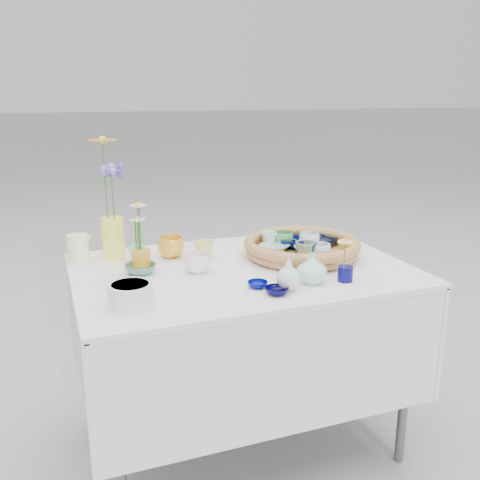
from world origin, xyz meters
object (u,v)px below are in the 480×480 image
object	(u,v)px
display_table	(242,439)
wicker_tray	(302,247)
bud_vase_seafoam	(312,268)
tall_vase_yellow	(113,238)

from	to	relation	value
display_table	wicker_tray	bearing A→B (deg)	10.12
bud_vase_seafoam	wicker_tray	bearing A→B (deg)	69.86
display_table	bud_vase_seafoam	distance (m)	0.87
display_table	wicker_tray	size ratio (longest dim) A/B	2.66
wicker_tray	bud_vase_seafoam	distance (m)	0.31
bud_vase_seafoam	display_table	bearing A→B (deg)	125.32
bud_vase_seafoam	tall_vase_yellow	world-z (taller)	tall_vase_yellow
wicker_tray	tall_vase_yellow	xyz separation A→B (m)	(-0.72, 0.24, 0.05)
tall_vase_yellow	display_table	bearing A→B (deg)	-33.53
display_table	tall_vase_yellow	size ratio (longest dim) A/B	7.49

